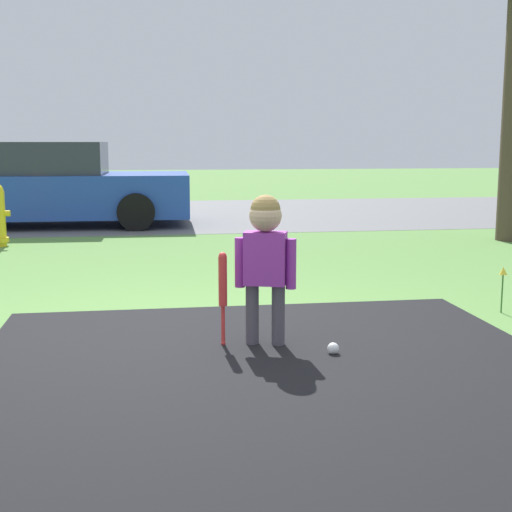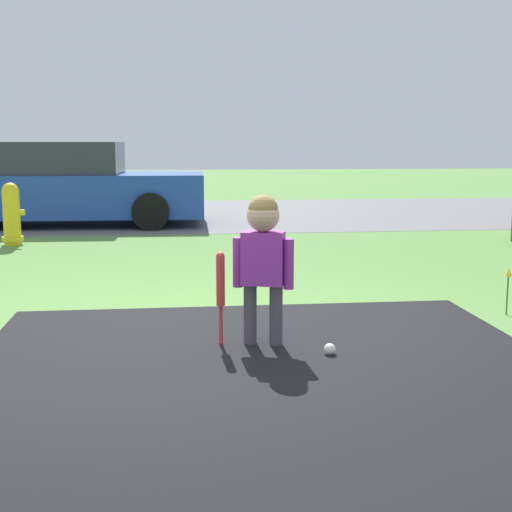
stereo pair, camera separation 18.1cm
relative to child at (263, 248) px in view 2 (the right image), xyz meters
The scene contains 7 objects.
ground_plane 0.84m from the child, 166.50° to the left, with size 60.00×60.00×0.00m, color #5B8C42.
street_strip 8.79m from the child, 93.46° to the left, with size 40.00×6.00×0.01m.
child is the anchor object (origin of this frame).
baseball_bat 0.37m from the child, behind, with size 0.06×0.06×0.62m.
sports_ball 0.77m from the child, 35.99° to the right, with size 0.07×0.07×0.07m.
fire_hydrant 5.62m from the child, 118.22° to the left, with size 0.30×0.27×0.81m.
parked_car 7.61m from the child, 107.34° to the left, with size 4.31×2.08×1.33m.
Camera 2 is at (-0.04, -4.66, 1.33)m, focal length 50.00 mm.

